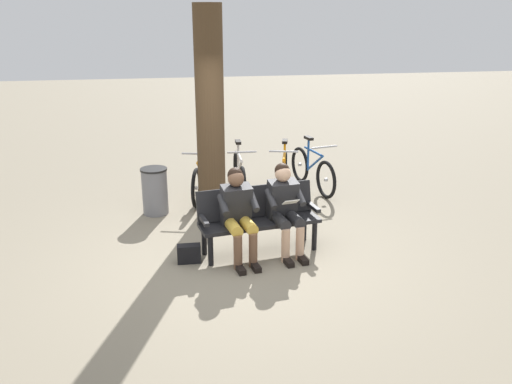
# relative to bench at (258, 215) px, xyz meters

# --- Properties ---
(ground_plane) EXTENTS (40.00, 40.00, 0.00)m
(ground_plane) POSITION_rel_bench_xyz_m (0.27, 0.26, -0.51)
(ground_plane) COLOR gray
(bench) EXTENTS (1.66, 0.73, 0.87)m
(bench) POSITION_rel_bench_xyz_m (0.00, 0.00, 0.00)
(bench) COLOR black
(bench) RESTS_ON ground
(person_reading) EXTENTS (0.53, 0.81, 1.20)m
(person_reading) POSITION_rel_bench_xyz_m (-0.34, 0.11, 0.16)
(person_reading) COLOR #262628
(person_reading) RESTS_ON ground
(person_companion) EXTENTS (0.53, 0.81, 1.20)m
(person_companion) POSITION_rel_bench_xyz_m (0.29, 0.21, 0.16)
(person_companion) COLOR #262628
(person_companion) RESTS_ON ground
(handbag) EXTENTS (0.30, 0.15, 0.24)m
(handbag) POSITION_rel_bench_xyz_m (0.94, 0.23, -0.39)
(handbag) COLOR black
(handbag) RESTS_ON ground
(tree_trunk) EXTENTS (0.43, 0.43, 3.19)m
(tree_trunk) POSITION_rel_bench_xyz_m (0.48, -1.44, 1.09)
(tree_trunk) COLOR #4C3823
(tree_trunk) RESTS_ON ground
(litter_bin) EXTENTS (0.42, 0.42, 0.75)m
(litter_bin) POSITION_rel_bench_xyz_m (1.36, -1.63, -0.13)
(litter_bin) COLOR slate
(litter_bin) RESTS_ON ground
(bicycle_silver) EXTENTS (0.52, 1.66, 0.94)m
(bicycle_silver) POSITION_rel_bench_xyz_m (-1.41, -2.38, -0.15)
(bicycle_silver) COLOR black
(bicycle_silver) RESTS_ON ground
(bicycle_blue) EXTENTS (0.58, 1.64, 0.94)m
(bicycle_blue) POSITION_rel_bench_xyz_m (-0.85, -2.20, -0.15)
(bicycle_blue) COLOR black
(bicycle_blue) RESTS_ON ground
(bicycle_purple) EXTENTS (0.48, 1.68, 0.94)m
(bicycle_purple) POSITION_rel_bench_xyz_m (-0.08, -2.29, -0.15)
(bicycle_purple) COLOR black
(bicycle_purple) RESTS_ON ground
(bicycle_green) EXTENTS (0.59, 1.64, 0.94)m
(bicycle_green) POSITION_rel_bench_xyz_m (0.57, -2.30, -0.15)
(bicycle_green) COLOR black
(bicycle_green) RESTS_ON ground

